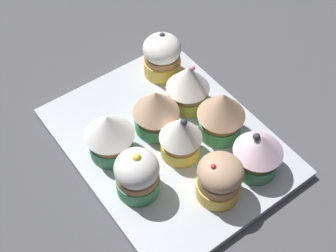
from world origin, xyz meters
TOP-DOWN VIEW (x-y plane):
  - ground_plane at (0.00, 0.00)cm, footprint 180.00×180.00cm
  - baking_tray at (0.00, 0.00)cm, footprint 32.25×25.30cm
  - cupcake_0 at (-10.56, -6.45)cm, footprint 6.47×6.47cm
  - cupcake_1 at (-3.21, -6.55)cm, footprint 6.59×6.59cm
  - cupcake_2 at (3.82, -6.36)cm, footprint 6.35×6.35cm
  - cupcake_3 at (11.24, -7.21)cm, footprint 5.84×5.84cm
  - cupcake_4 at (-10.59, 0.45)cm, footprint 5.72×5.72cm
  - cupcake_5 at (-2.78, -0.12)cm, footprint 5.72×5.72cm
  - cupcake_6 at (2.75, 0.45)cm, footprint 6.50×6.50cm
  - cupcake_7 at (-4.09, 7.77)cm, footprint 5.59×5.59cm
  - cupcake_8 at (2.81, 7.39)cm, footprint 6.64×6.64cm

SIDE VIEW (x-z plane):
  - ground_plane at x=0.00cm, z-range -3.00..0.00cm
  - baking_tray at x=0.00cm, z-range 0.00..1.20cm
  - cupcake_4 at x=-10.59cm, z-range 1.12..8.01cm
  - cupcake_7 at x=-4.09cm, z-range 0.99..8.27cm
  - cupcake_3 at x=11.24cm, z-range 1.05..8.29cm
  - cupcake_0 at x=-10.56cm, z-range 1.22..8.29cm
  - cupcake_2 at x=3.82cm, z-range 1.16..8.70cm
  - cupcake_6 at x=2.75cm, z-range 1.32..8.56cm
  - cupcake_5 at x=-2.78cm, z-range 1.20..8.75cm
  - cupcake_8 at x=2.81cm, z-range 1.41..8.91cm
  - cupcake_1 at x=-3.21cm, z-range 1.42..9.26cm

